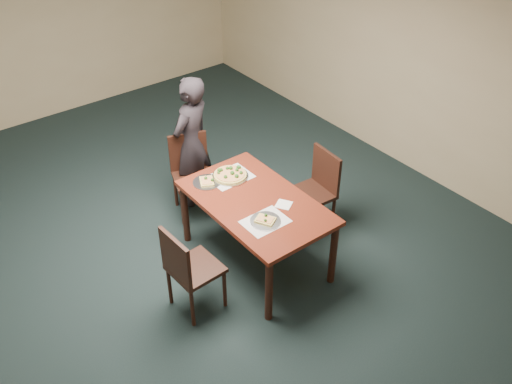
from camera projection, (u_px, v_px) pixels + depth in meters
ground at (208, 261)px, 5.81m from camera, size 8.00×8.00×0.00m
room_shell at (197, 109)px, 4.79m from camera, size 8.00×8.00×8.00m
dining_table at (256, 208)px, 5.45m from camera, size 0.90×1.50×0.75m
chair_far at (191, 170)px, 6.24m from camera, size 0.54×0.54×0.91m
chair_left at (188, 267)px, 5.00m from camera, size 0.44×0.44×0.91m
chair_right at (317, 187)px, 5.99m from camera, size 0.45×0.45×0.91m
diner at (192, 142)px, 6.22m from camera, size 0.66×0.55×1.54m
placemat_main at (230, 177)px, 5.72m from camera, size 0.42×0.32×0.00m
placemat_near at (265, 221)px, 5.14m from camera, size 0.40×0.30×0.00m
pizza_pan at (230, 175)px, 5.71m from camera, size 0.36×0.36×0.07m
slice_plate_near at (265, 220)px, 5.14m from camera, size 0.28×0.28×0.06m
slice_plate_far at (207, 182)px, 5.63m from camera, size 0.28×0.28×0.06m
napkin at (284, 205)px, 5.34m from camera, size 0.19×0.19×0.01m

